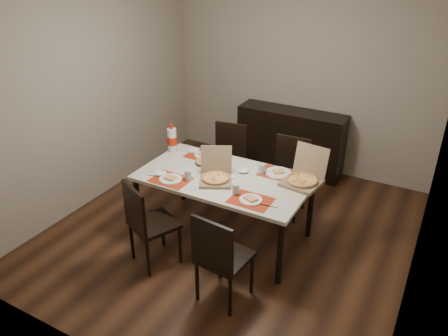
{
  "coord_description": "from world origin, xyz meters",
  "views": [
    {
      "loc": [
        1.92,
        -3.67,
        2.93
      ],
      "look_at": [
        -0.04,
        -0.11,
        0.85
      ],
      "focal_mm": 35.0,
      "sensor_mm": 36.0,
      "label": 1
    }
  ],
  "objects_px": {
    "sideboard": "(290,141)",
    "chair_near_right": "(220,256)",
    "chair_far_left": "(228,157)",
    "chair_far_right": "(288,173)",
    "dip_bowl": "(243,171)",
    "dining_table": "(224,182)",
    "pizza_box_center": "(216,176)",
    "soda_bottle": "(172,140)",
    "chair_near_left": "(147,221)"
  },
  "relations": [
    {
      "from": "chair_far_left",
      "to": "pizza_box_center",
      "type": "bearing_deg",
      "value": -68.55
    },
    {
      "from": "chair_near_right",
      "to": "pizza_box_center",
      "type": "bearing_deg",
      "value": 121.77
    },
    {
      "from": "sideboard",
      "to": "soda_bottle",
      "type": "height_order",
      "value": "soda_bottle"
    },
    {
      "from": "dip_bowl",
      "to": "soda_bottle",
      "type": "height_order",
      "value": "soda_bottle"
    },
    {
      "from": "sideboard",
      "to": "chair_near_right",
      "type": "xyz_separation_m",
      "value": [
        0.42,
        -2.8,
        0.06
      ]
    },
    {
      "from": "chair_far_left",
      "to": "soda_bottle",
      "type": "bearing_deg",
      "value": -124.21
    },
    {
      "from": "sideboard",
      "to": "chair_near_right",
      "type": "bearing_deg",
      "value": -81.44
    },
    {
      "from": "dip_bowl",
      "to": "pizza_box_center",
      "type": "bearing_deg",
      "value": -119.31
    },
    {
      "from": "chair_far_right",
      "to": "dip_bowl",
      "type": "bearing_deg",
      "value": -112.88
    },
    {
      "from": "chair_near_right",
      "to": "soda_bottle",
      "type": "xyz_separation_m",
      "value": [
        -1.3,
        1.18,
        0.38
      ]
    },
    {
      "from": "chair_near_left",
      "to": "chair_far_right",
      "type": "bearing_deg",
      "value": 62.73
    },
    {
      "from": "dining_table",
      "to": "dip_bowl",
      "type": "xyz_separation_m",
      "value": [
        0.14,
        0.18,
        0.08
      ]
    },
    {
      "from": "chair_near_right",
      "to": "pizza_box_center",
      "type": "xyz_separation_m",
      "value": [
        -0.5,
        0.8,
        0.29
      ]
    },
    {
      "from": "dining_table",
      "to": "chair_far_left",
      "type": "relative_size",
      "value": 1.94
    },
    {
      "from": "dining_table",
      "to": "pizza_box_center",
      "type": "distance_m",
      "value": 0.17
    },
    {
      "from": "pizza_box_center",
      "to": "dip_bowl",
      "type": "bearing_deg",
      "value": 60.69
    },
    {
      "from": "dip_bowl",
      "to": "chair_near_left",
      "type": "bearing_deg",
      "value": -120.06
    },
    {
      "from": "sideboard",
      "to": "dining_table",
      "type": "xyz_separation_m",
      "value": [
        -0.04,
        -1.89,
        0.23
      ]
    },
    {
      "from": "dip_bowl",
      "to": "soda_bottle",
      "type": "bearing_deg",
      "value": 175.22
    },
    {
      "from": "soda_bottle",
      "to": "pizza_box_center",
      "type": "bearing_deg",
      "value": -25.25
    },
    {
      "from": "chair_far_right",
      "to": "pizza_box_center",
      "type": "height_order",
      "value": "pizza_box_center"
    },
    {
      "from": "pizza_box_center",
      "to": "soda_bottle",
      "type": "bearing_deg",
      "value": 154.75
    },
    {
      "from": "chair_far_left",
      "to": "dip_bowl",
      "type": "xyz_separation_m",
      "value": [
        0.56,
        -0.7,
        0.25
      ]
    },
    {
      "from": "dining_table",
      "to": "sideboard",
      "type": "bearing_deg",
      "value": 88.78
    },
    {
      "from": "dining_table",
      "to": "dip_bowl",
      "type": "bearing_deg",
      "value": 53.64
    },
    {
      "from": "sideboard",
      "to": "dip_bowl",
      "type": "relative_size",
      "value": 13.39
    },
    {
      "from": "chair_near_right",
      "to": "pizza_box_center",
      "type": "relative_size",
      "value": 1.99
    },
    {
      "from": "chair_far_right",
      "to": "dip_bowl",
      "type": "xyz_separation_m",
      "value": [
        -0.28,
        -0.66,
        0.25
      ]
    },
    {
      "from": "chair_near_left",
      "to": "dip_bowl",
      "type": "xyz_separation_m",
      "value": [
        0.57,
        0.98,
        0.25
      ]
    },
    {
      "from": "chair_near_left",
      "to": "pizza_box_center",
      "type": "height_order",
      "value": "pizza_box_center"
    },
    {
      "from": "chair_far_left",
      "to": "pizza_box_center",
      "type": "relative_size",
      "value": 1.99
    },
    {
      "from": "sideboard",
      "to": "pizza_box_center",
      "type": "bearing_deg",
      "value": -92.09
    },
    {
      "from": "chair_far_left",
      "to": "sideboard",
      "type": "bearing_deg",
      "value": 65.29
    },
    {
      "from": "chair_far_right",
      "to": "dip_bowl",
      "type": "relative_size",
      "value": 8.3
    },
    {
      "from": "dining_table",
      "to": "chair_far_right",
      "type": "relative_size",
      "value": 1.94
    },
    {
      "from": "chair_near_right",
      "to": "chair_far_right",
      "type": "distance_m",
      "value": 1.76
    },
    {
      "from": "chair_far_right",
      "to": "chair_far_left",
      "type": "bearing_deg",
      "value": 177.71
    },
    {
      "from": "chair_far_right",
      "to": "dining_table",
      "type": "bearing_deg",
      "value": -116.11
    },
    {
      "from": "chair_near_right",
      "to": "chair_near_left",
      "type": "bearing_deg",
      "value": 172.12
    },
    {
      "from": "chair_far_right",
      "to": "soda_bottle",
      "type": "xyz_separation_m",
      "value": [
        -1.26,
        -0.58,
        0.38
      ]
    },
    {
      "from": "pizza_box_center",
      "to": "chair_near_right",
      "type": "bearing_deg",
      "value": -58.23
    },
    {
      "from": "dining_table",
      "to": "chair_far_left",
      "type": "height_order",
      "value": "chair_far_left"
    },
    {
      "from": "sideboard",
      "to": "chair_far_right",
      "type": "height_order",
      "value": "chair_far_right"
    },
    {
      "from": "dining_table",
      "to": "soda_bottle",
      "type": "xyz_separation_m",
      "value": [
        -0.84,
        0.27,
        0.21
      ]
    },
    {
      "from": "sideboard",
      "to": "dining_table",
      "type": "distance_m",
      "value": 1.9
    },
    {
      "from": "chair_near_left",
      "to": "dip_bowl",
      "type": "height_order",
      "value": "chair_near_left"
    },
    {
      "from": "dining_table",
      "to": "chair_near_left",
      "type": "distance_m",
      "value": 0.92
    },
    {
      "from": "chair_near_left",
      "to": "dip_bowl",
      "type": "distance_m",
      "value": 1.16
    },
    {
      "from": "chair_near_left",
      "to": "chair_near_right",
      "type": "relative_size",
      "value": 1.0
    },
    {
      "from": "sideboard",
      "to": "dip_bowl",
      "type": "distance_m",
      "value": 1.74
    }
  ]
}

